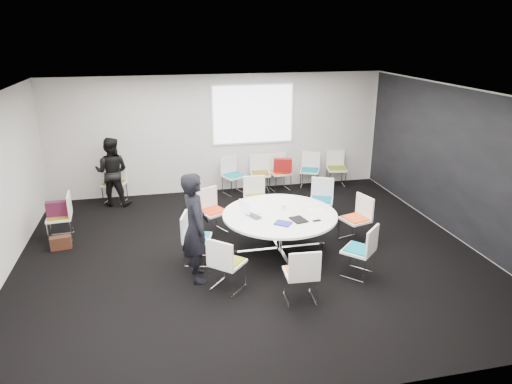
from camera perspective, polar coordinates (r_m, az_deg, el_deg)
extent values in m
cube|color=black|center=(8.24, -0.77, -7.72)|extent=(8.00, 7.00, 0.04)
cube|color=white|center=(7.37, -0.87, 12.26)|extent=(8.00, 7.00, 0.04)
cube|color=#B8B2AD|center=(11.04, -4.52, 7.24)|extent=(8.00, 0.04, 2.80)
cube|color=#B8B2AD|center=(4.59, 8.24, -11.72)|extent=(8.00, 0.04, 2.80)
cube|color=#B8B2AD|center=(9.33, 24.19, 3.20)|extent=(0.04, 7.00, 2.80)
cube|color=black|center=(9.31, 24.04, 3.19)|extent=(0.01, 6.94, 2.74)
cube|color=silver|center=(8.29, 2.91, -7.12)|extent=(0.90, 0.90, 0.08)
cylinder|color=silver|center=(8.14, 2.95, -5.08)|extent=(0.10, 0.10, 0.65)
cylinder|color=white|center=(8.01, 2.99, -2.84)|extent=(2.01, 2.01, 0.04)
cube|color=white|center=(11.03, -0.37, 9.68)|extent=(1.90, 0.03, 1.35)
cube|color=silver|center=(8.76, 12.17, -4.79)|extent=(0.52, 0.52, 0.42)
cube|color=white|center=(8.66, 12.28, -3.41)|extent=(0.55, 0.57, 0.04)
cube|color=#D14917|center=(8.65, 12.29, -3.23)|extent=(0.48, 0.49, 0.03)
cube|color=white|center=(8.71, 13.44, -1.74)|extent=(0.16, 0.45, 0.42)
cube|color=silver|center=(9.55, 8.09, -2.40)|extent=(0.55, 0.55, 0.42)
cube|color=white|center=(9.47, 8.16, -1.12)|extent=(0.60, 0.59, 0.04)
cube|color=#085C80|center=(9.46, 8.17, -0.95)|extent=(0.52, 0.51, 0.03)
cube|color=white|center=(9.59, 8.31, 0.61)|extent=(0.44, 0.22, 0.42)
cube|color=silver|center=(9.57, 0.00, -2.16)|extent=(0.43, 0.43, 0.42)
cube|color=white|center=(9.48, 0.00, -0.87)|extent=(0.47, 0.45, 0.04)
cube|color=olive|center=(9.47, 0.00, -0.70)|extent=(0.41, 0.39, 0.03)
cube|color=white|center=(9.60, -0.24, 0.85)|extent=(0.46, 0.05, 0.42)
cube|color=silver|center=(8.95, -5.30, -3.87)|extent=(0.57, 0.57, 0.42)
cube|color=white|center=(8.86, -5.34, -2.50)|extent=(0.61, 0.60, 0.04)
cube|color=red|center=(8.84, -5.35, -2.32)|extent=(0.53, 0.52, 0.03)
cube|color=white|center=(8.94, -6.16, -0.74)|extent=(0.42, 0.25, 0.42)
cube|color=silver|center=(7.90, -7.27, -7.29)|extent=(0.52, 0.52, 0.42)
cube|color=white|center=(7.80, -7.35, -5.79)|extent=(0.54, 0.56, 0.04)
cube|color=#0A7087|center=(7.79, -7.36, -5.59)|extent=(0.47, 0.49, 0.03)
cube|color=white|center=(7.74, -8.96, -4.20)|extent=(0.15, 0.45, 0.42)
cube|color=silver|center=(7.11, -3.53, -10.43)|extent=(0.59, 0.59, 0.42)
cube|color=white|center=(7.00, -3.57, -8.80)|extent=(0.64, 0.63, 0.04)
cube|color=olive|center=(6.99, -3.58, -8.59)|extent=(0.55, 0.55, 0.03)
cube|color=white|center=(6.74, -4.58, -7.82)|extent=(0.37, 0.33, 0.42)
cube|color=silver|center=(6.86, 5.54, -11.75)|extent=(0.45, 0.45, 0.42)
cube|color=white|center=(6.74, 5.61, -10.08)|extent=(0.49, 0.47, 0.04)
cube|color=orange|center=(6.72, 5.61, -9.86)|extent=(0.42, 0.40, 0.03)
cube|color=white|center=(6.45, 6.13, -9.22)|extent=(0.46, 0.07, 0.42)
cube|color=silver|center=(7.63, 12.53, -8.68)|extent=(0.59, 0.59, 0.42)
cube|color=white|center=(7.52, 12.66, -7.13)|extent=(0.64, 0.64, 0.04)
cube|color=#076A79|center=(7.51, 12.68, -6.93)|extent=(0.55, 0.55, 0.03)
cube|color=white|center=(7.36, 14.31, -5.91)|extent=(0.36, 0.34, 0.42)
cube|color=silver|center=(11.03, -2.79, 0.84)|extent=(0.55, 0.55, 0.42)
cube|color=white|center=(10.96, -2.81, 1.98)|extent=(0.60, 0.59, 0.04)
cube|color=#0B7A84|center=(10.95, -2.82, 2.13)|extent=(0.52, 0.51, 0.03)
cube|color=white|center=(11.06, -3.43, 3.38)|extent=(0.44, 0.22, 0.42)
cube|color=silver|center=(11.17, 0.54, 1.11)|extent=(0.46, 0.46, 0.42)
cube|color=white|center=(11.10, 0.54, 2.24)|extent=(0.50, 0.48, 0.04)
cube|color=brown|center=(11.09, 0.54, 2.38)|extent=(0.43, 0.42, 0.03)
cube|color=white|center=(11.23, 0.40, 3.68)|extent=(0.46, 0.08, 0.42)
cube|color=silver|center=(11.29, 3.02, 1.28)|extent=(0.48, 0.48, 0.42)
cube|color=white|center=(11.22, 3.04, 2.40)|extent=(0.52, 0.50, 0.04)
cube|color=#D36012|center=(11.21, 3.05, 2.54)|extent=(0.45, 0.43, 0.03)
cube|color=white|center=(11.33, 2.64, 3.80)|extent=(0.46, 0.10, 0.42)
cube|color=silver|center=(11.50, 6.67, 1.53)|extent=(0.56, 0.56, 0.42)
cube|color=white|center=(11.43, 6.72, 2.63)|extent=(0.60, 0.59, 0.04)
cube|color=#0C6D82|center=(11.42, 6.72, 2.77)|extent=(0.52, 0.51, 0.03)
cube|color=white|center=(11.57, 6.88, 4.01)|extent=(0.43, 0.23, 0.42)
cube|color=silver|center=(11.74, 9.97, 1.74)|extent=(0.48, 0.48, 0.42)
cube|color=white|center=(11.67, 10.03, 2.82)|extent=(0.53, 0.51, 0.04)
cube|color=#617016|center=(11.67, 10.04, 2.96)|extent=(0.46, 0.44, 0.03)
cube|color=white|center=(11.81, 9.88, 4.18)|extent=(0.46, 0.11, 0.42)
cube|color=silver|center=(9.42, -23.20, -4.23)|extent=(0.45, 0.45, 0.42)
cube|color=white|center=(9.33, -23.39, -2.93)|extent=(0.48, 0.49, 0.04)
cube|color=olive|center=(9.32, -23.42, -2.76)|extent=(0.41, 0.43, 0.03)
cube|color=white|center=(9.23, -22.30, -1.49)|extent=(0.07, 0.46, 0.42)
cube|color=silver|center=(10.97, -17.21, -0.17)|extent=(0.54, 0.54, 0.42)
cube|color=white|center=(10.89, -17.33, 0.97)|extent=(0.59, 0.58, 0.04)
cube|color=brown|center=(10.89, -17.34, 1.12)|extent=(0.51, 0.50, 0.03)
cube|color=white|center=(11.01, -16.98, 2.45)|extent=(0.44, 0.20, 0.42)
imported|color=black|center=(7.12, -7.55, -4.43)|extent=(0.48, 0.68, 1.77)
imported|color=black|center=(10.65, -17.57, 2.44)|extent=(0.88, 0.75, 1.56)
imported|color=#333338|center=(7.88, -0.07, -2.92)|extent=(0.34, 0.39, 0.03)
cube|color=silver|center=(7.92, -1.45, -1.89)|extent=(0.14, 0.28, 0.22)
cube|color=black|center=(7.74, 5.34, -3.46)|extent=(0.28, 0.34, 0.02)
cube|color=navy|center=(7.58, 3.40, -3.93)|extent=(0.33, 0.32, 0.03)
cube|color=silver|center=(8.46, 6.82, -1.53)|extent=(0.36, 0.32, 0.00)
cube|color=white|center=(8.19, 7.44, -2.29)|extent=(0.32, 0.23, 0.00)
cylinder|color=white|center=(8.17, 3.48, -1.88)|extent=(0.08, 0.08, 0.09)
cube|color=black|center=(7.76, 7.60, -3.57)|extent=(0.15, 0.09, 0.01)
cube|color=#47132A|center=(9.27, -23.54, -1.91)|extent=(0.40, 0.15, 0.28)
cube|color=#3A1D12|center=(9.05, -23.21, -5.84)|extent=(0.38, 0.20, 0.24)
cube|color=#A41415|center=(10.95, 3.36, 3.38)|extent=(0.47, 0.27, 0.36)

